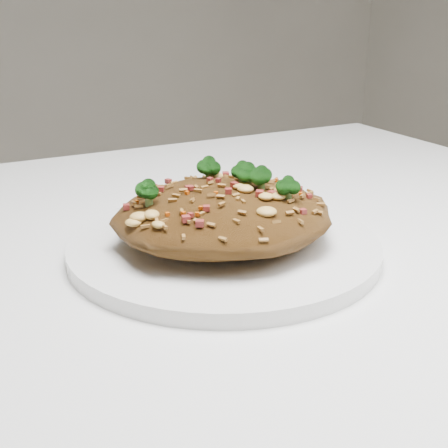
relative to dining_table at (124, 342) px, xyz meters
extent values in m
cube|color=white|center=(0.00, 0.00, 0.07)|extent=(1.20, 0.80, 0.04)
cylinder|color=brown|center=(0.54, 0.34, -0.30)|extent=(0.06, 0.06, 0.71)
cylinder|color=white|center=(0.09, -0.04, 0.10)|extent=(0.29, 0.29, 0.01)
ellipsoid|color=brown|center=(0.09, -0.04, 0.13)|extent=(0.20, 0.18, 0.05)
ellipsoid|color=#0A3D08|center=(0.12, -0.04, 0.16)|extent=(0.02, 0.02, 0.02)
ellipsoid|color=#0A3D08|center=(0.12, -0.02, 0.16)|extent=(0.02, 0.02, 0.02)
ellipsoid|color=#0A3D08|center=(0.02, -0.02, 0.16)|extent=(0.02, 0.02, 0.02)
ellipsoid|color=#0A3D08|center=(0.10, 0.02, 0.16)|extent=(0.02, 0.02, 0.02)
ellipsoid|color=#0A3D08|center=(0.13, -0.07, 0.16)|extent=(0.02, 0.02, 0.02)
ellipsoid|color=#0A3D08|center=(0.12, -0.03, 0.16)|extent=(0.02, 0.02, 0.02)
cube|color=silver|center=(0.18, 0.00, 0.11)|extent=(0.08, 0.07, 0.00)
cube|color=silver|center=(0.11, 0.06, 0.11)|extent=(0.04, 0.04, 0.00)
camera|label=1|loc=(-0.16, -0.51, 0.32)|focal=50.00mm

